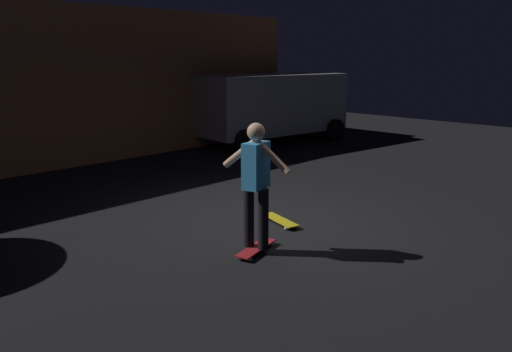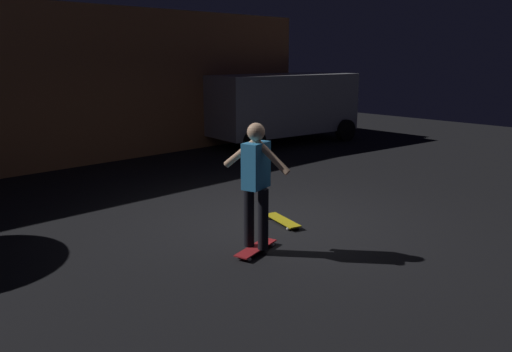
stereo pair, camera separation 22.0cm
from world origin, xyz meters
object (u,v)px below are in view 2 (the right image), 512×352
Objects in this scene: skateboard_spare at (283,220)px; skater at (256,177)px; skateboard_ridden at (256,248)px; parked_van at (282,104)px.

skateboard_spare is 1.58m from skater.
skater is (-1.10, -0.55, 0.98)m from skateboard_spare.
skateboard_ridden is 1.23m from skateboard_spare.
skateboard_spare is at bearing 26.66° from skateboard_ridden.
skater is (-6.60, -5.80, -0.12)m from parked_van.
skater is at bearing -90.00° from skateboard_ridden.
parked_van is 8.86m from skateboard_ridden.
skateboard_spare is (1.10, 0.55, 0.00)m from skateboard_ridden.
parked_van is 7.68m from skateboard_spare.
skateboard_ridden is 0.48× the size of skater.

